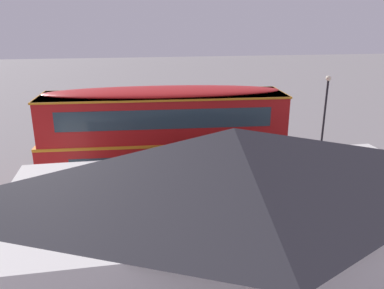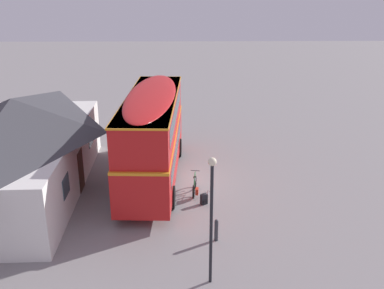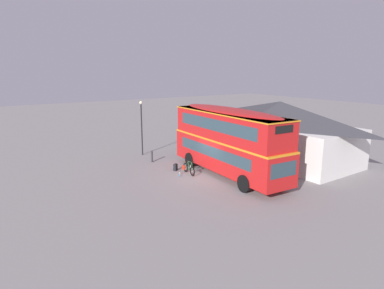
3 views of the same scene
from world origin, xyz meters
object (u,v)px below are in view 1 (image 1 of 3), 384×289
double_decker_bus (164,136)px  kerb_bollard (272,153)px  touring_bicycle (198,165)px  water_bottle_blue_sports (189,163)px  backpack_on_ground (217,162)px  street_lamp (325,110)px  water_bottle_clear_plastic (198,165)px

double_decker_bus → kerb_bollard: (-6.11, -2.94, -2.15)m
touring_bicycle → water_bottle_blue_sports: (0.30, -0.93, -0.26)m
backpack_on_ground → street_lamp: 6.34m
touring_bicycle → street_lamp: bearing=-176.8°
backpack_on_ground → water_bottle_blue_sports: backpack_on_ground is taller
double_decker_bus → kerb_bollard: size_ratio=10.99×
double_decker_bus → water_bottle_clear_plastic: (-1.97, -2.82, -2.55)m
street_lamp → touring_bicycle: bearing=3.2°
backpack_on_ground → water_bottle_blue_sports: size_ratio=2.39×
backpack_on_ground → kerb_bollard: bearing=-173.4°
street_lamp → kerb_bollard: size_ratio=4.88×
water_bottle_clear_plastic → kerb_bollard: 4.16m
street_lamp → kerb_bollard: bearing=-8.5°
backpack_on_ground → touring_bicycle: bearing=20.1°
touring_bicycle → kerb_bollard: bearing=-169.7°
water_bottle_blue_sports → street_lamp: 7.74m
water_bottle_clear_plastic → street_lamp: 7.34m
backpack_on_ground → street_lamp: size_ratio=0.12×
touring_bicycle → water_bottle_clear_plastic: (-0.11, -0.65, -0.28)m
double_decker_bus → backpack_on_ground: bearing=-139.1°
double_decker_bus → backpack_on_ground: double_decker_bus is taller
water_bottle_clear_plastic → touring_bicycle: bearing=80.1°
touring_bicycle → water_bottle_clear_plastic: bearing=-99.9°
water_bottle_clear_plastic → water_bottle_blue_sports: 0.50m
double_decker_bus → street_lamp: 9.11m
touring_bicycle → street_lamp: 7.35m
touring_bicycle → kerb_bollard: size_ratio=1.82×
water_bottle_clear_plastic → street_lamp: bearing=177.7°
street_lamp → kerb_bollard: 3.60m
touring_bicycle → street_lamp: size_ratio=0.37×
water_bottle_clear_plastic → kerb_bollard: (-4.14, -0.12, 0.40)m
double_decker_bus → touring_bicycle: double_decker_bus is taller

